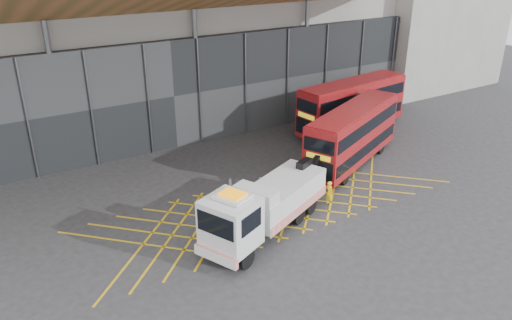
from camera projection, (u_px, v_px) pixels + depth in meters
ground_plane at (225, 219)px, 28.19m from camera, size 120.00×120.00×0.00m
road_markings at (272, 205)px, 29.72m from camera, size 23.16×7.16×0.01m
construction_building at (134, 14)px, 39.78m from camera, size 55.00×23.97×18.00m
recovery_truck at (264, 206)px, 26.19m from camera, size 10.10×5.83×3.64m
bus_towed at (353, 133)px, 34.23m from camera, size 10.13×6.21×4.10m
bus_second at (352, 104)px, 40.21m from camera, size 10.51×3.66×4.19m
worker at (329, 193)px, 29.52m from camera, size 0.39×0.57×1.50m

